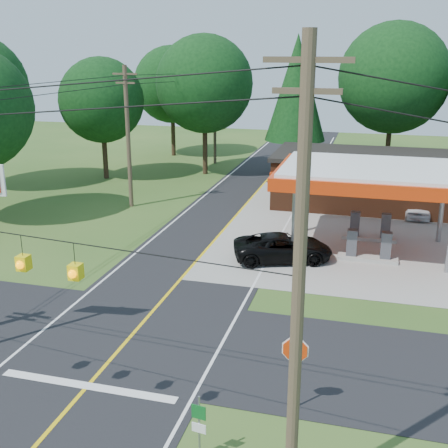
% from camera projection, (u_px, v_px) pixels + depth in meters
% --- Properties ---
extents(ground, '(120.00, 120.00, 0.00)m').
position_uv_depth(ground, '(131.00, 337.00, 22.59)').
color(ground, '#2C511C').
rests_on(ground, ground).
extents(main_highway, '(8.00, 120.00, 0.02)m').
position_uv_depth(main_highway, '(131.00, 337.00, 22.58)').
color(main_highway, black).
rests_on(main_highway, ground).
extents(cross_road, '(70.00, 7.00, 0.02)m').
position_uv_depth(cross_road, '(131.00, 336.00, 22.58)').
color(cross_road, black).
rests_on(cross_road, ground).
extents(lane_center_yellow, '(0.15, 110.00, 0.00)m').
position_uv_depth(lane_center_yellow, '(131.00, 336.00, 22.58)').
color(lane_center_yellow, yellow).
rests_on(lane_center_yellow, main_highway).
extents(gas_canopy, '(10.60, 7.40, 4.88)m').
position_uv_depth(gas_canopy, '(374.00, 177.00, 31.03)').
color(gas_canopy, gray).
rests_on(gas_canopy, ground).
extents(convenience_store, '(16.40, 7.55, 3.80)m').
position_uv_depth(convenience_store, '(388.00, 180.00, 40.68)').
color(convenience_store, '#4E2816').
rests_on(convenience_store, ground).
extents(utility_pole_near_right, '(1.80, 0.30, 11.50)m').
position_uv_depth(utility_pole_near_right, '(298.00, 291.00, 12.48)').
color(utility_pole_near_right, '#473828').
rests_on(utility_pole_near_right, ground).
extents(utility_pole_far_left, '(1.80, 0.30, 10.00)m').
position_uv_depth(utility_pole_far_left, '(128.00, 135.00, 39.58)').
color(utility_pole_far_left, '#473828').
rests_on(utility_pole_far_left, ground).
extents(utility_pole_north, '(0.30, 0.30, 9.50)m').
position_uv_depth(utility_pole_north, '(215.00, 115.00, 55.00)').
color(utility_pole_north, '#473828').
rests_on(utility_pole_north, ground).
extents(treeline_backdrop, '(70.27, 51.59, 13.30)m').
position_uv_depth(treeline_backdrop, '(268.00, 98.00, 42.23)').
color(treeline_backdrop, '#332316').
rests_on(treeline_backdrop, ground).
extents(suv_car, '(6.78, 6.78, 1.48)m').
position_uv_depth(suv_car, '(283.00, 248.00, 30.45)').
color(suv_car, black).
rests_on(suv_car, ground).
extents(sedan_car, '(4.14, 4.14, 1.39)m').
position_uv_depth(sedan_car, '(416.00, 206.00, 38.63)').
color(sedan_car, white).
rests_on(sedan_car, ground).
extents(octagonal_stop_sign, '(0.90, 0.09, 2.60)m').
position_uv_depth(octagonal_stop_sign, '(295.00, 356.00, 17.48)').
color(octagonal_stop_sign, gray).
rests_on(octagonal_stop_sign, ground).
extents(route_sign_post, '(0.42, 0.11, 2.07)m').
position_uv_depth(route_sign_post, '(199.00, 423.00, 15.48)').
color(route_sign_post, gray).
rests_on(route_sign_post, ground).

